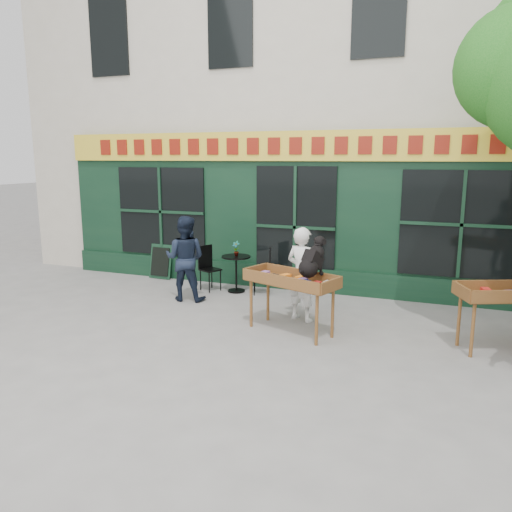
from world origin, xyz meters
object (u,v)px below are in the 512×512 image
(book_cart_center, at_px, (291,283))
(dog, at_px, (312,256))
(bistro_table, at_px, (236,266))
(man_left, at_px, (185,258))
(woman, at_px, (302,274))

(book_cart_center, bearing_deg, dog, 11.82)
(dog, bearing_deg, bistro_table, 156.71)
(bistro_table, relative_size, man_left, 0.45)
(dog, distance_m, bistro_table, 3.01)
(dog, distance_m, woman, 0.92)
(woman, relative_size, man_left, 0.97)
(dog, xyz_separation_m, man_left, (-2.83, 1.10, -0.45))
(dog, relative_size, man_left, 0.36)
(dog, height_order, man_left, man_left)
(woman, bearing_deg, book_cart_center, 109.95)
(dog, height_order, bistro_table, dog)
(woman, distance_m, bistro_table, 2.22)
(dog, bearing_deg, man_left, 178.69)
(woman, xyz_separation_m, bistro_table, (-1.78, 1.30, -0.27))
(bistro_table, xyz_separation_m, man_left, (-0.70, -0.90, 0.29))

